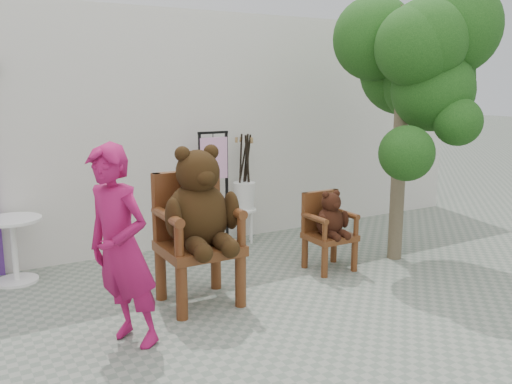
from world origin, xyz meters
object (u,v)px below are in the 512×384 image
chair_big (198,215)px  chair_small (329,223)px  display_stand (214,204)px  stool_bucket (244,195)px  cafe_table (14,242)px  tree (419,62)px  person (122,249)px

chair_big → chair_small: bearing=5.4°
display_stand → stool_bucket: bearing=12.2°
cafe_table → tree: bearing=-18.4°
chair_big → display_stand: size_ratio=1.01×
chair_big → cafe_table: bearing=135.0°
tree → chair_big: bearing=-179.1°
cafe_table → stool_bucket: stool_bucket is taller
person → tree: (3.74, 0.60, 1.51)m
cafe_table → stool_bucket: size_ratio=0.48×
chair_small → display_stand: 1.57m
cafe_table → person: bearing=-73.9°
person → tree: bearing=71.1°
chair_small → stool_bucket: size_ratio=0.63×
chair_big → person: size_ratio=0.93×
cafe_table → display_stand: 2.37m
display_stand → stool_bucket: display_stand is taller
chair_big → tree: 3.20m
display_stand → person: bearing=-127.7°
chair_big → cafe_table: 2.14m
person → display_stand: (1.78, 2.07, -0.24)m
person → stool_bucket: (2.27, 2.15, -0.19)m
chair_big → person: 1.06m
stool_bucket → tree: bearing=-46.5°
chair_big → tree: (2.84, 0.04, 1.47)m
chair_big → cafe_table: size_ratio=2.18×
chair_small → cafe_table: 3.43m
person → stool_bucket: 3.13m
person → cafe_table: (-0.59, 2.04, -0.39)m
chair_big → stool_bucket: 2.11m
display_stand → stool_bucket: 0.49m
cafe_table → chair_big: bearing=-45.0°
chair_small → tree: (1.16, -0.12, 1.80)m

